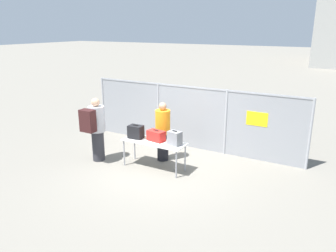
# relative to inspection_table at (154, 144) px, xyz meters

# --- Properties ---
(ground_plane) EXTENTS (120.00, 120.00, 0.00)m
(ground_plane) POSITION_rel_inspection_table_xyz_m (0.14, -0.10, -0.70)
(ground_plane) COLOR slate
(fence_section) EXTENTS (7.03, 0.07, 1.96)m
(fence_section) POSITION_rel_inspection_table_xyz_m (0.15, 1.94, 0.34)
(fence_section) COLOR #9EA0A5
(fence_section) RESTS_ON ground_plane
(inspection_table) EXTENTS (1.74, 0.62, 0.77)m
(inspection_table) POSITION_rel_inspection_table_xyz_m (0.00, 0.00, 0.00)
(inspection_table) COLOR silver
(inspection_table) RESTS_ON ground_plane
(suitcase_black) EXTENTS (0.41, 0.30, 0.38)m
(suitcase_black) POSITION_rel_inspection_table_xyz_m (-0.57, -0.01, 0.25)
(suitcase_black) COLOR black
(suitcase_black) RESTS_ON inspection_table
(suitcase_red) EXTENTS (0.50, 0.34, 0.30)m
(suitcase_red) POSITION_rel_inspection_table_xyz_m (0.02, 0.08, 0.21)
(suitcase_red) COLOR red
(suitcase_red) RESTS_ON inspection_table
(suitcase_grey) EXTENTS (0.37, 0.30, 0.39)m
(suitcase_grey) POSITION_rel_inspection_table_xyz_m (0.60, 0.04, 0.25)
(suitcase_grey) COLOR slate
(suitcase_grey) RESTS_ON inspection_table
(traveler_hooded) EXTENTS (0.45, 0.70, 1.82)m
(traveler_hooded) POSITION_rel_inspection_table_xyz_m (-1.69, -0.37, 0.31)
(traveler_hooded) COLOR #2D2D33
(traveler_hooded) RESTS_ON ground_plane
(security_worker_near) EXTENTS (0.42, 0.42, 1.70)m
(security_worker_near) POSITION_rel_inspection_table_xyz_m (-0.08, 0.62, 0.18)
(security_worker_near) COLOR black
(security_worker_near) RESTS_ON ground_plane
(utility_trailer) EXTENTS (4.51, 2.03, 0.67)m
(utility_trailer) POSITION_rel_inspection_table_xyz_m (0.84, 4.47, -0.29)
(utility_trailer) COLOR silver
(utility_trailer) RESTS_ON ground_plane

